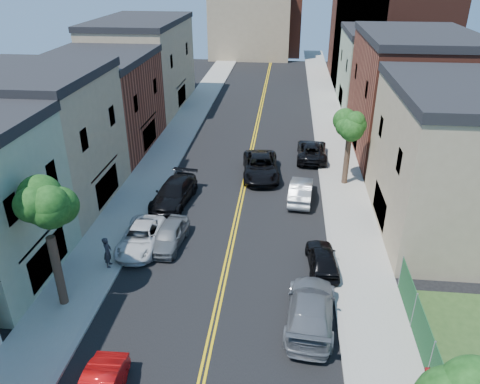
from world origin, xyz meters
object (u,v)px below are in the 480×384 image
(pedestrian_left, at_px, (108,252))
(grey_car_right, at_px, (311,309))
(silver_car_right, at_px, (301,191))
(pedestrian_right, at_px, (424,383))
(white_pickup, at_px, (141,237))
(dark_car_right_far, at_px, (312,151))
(black_car_right, at_px, (322,258))
(black_car_left, at_px, (174,193))
(grey_car_left, at_px, (169,235))
(black_suv_lane, at_px, (261,166))

(pedestrian_left, bearing_deg, grey_car_right, -114.31)
(silver_car_right, distance_m, pedestrian_right, 17.64)
(white_pickup, relative_size, dark_car_right_far, 0.89)
(silver_car_right, relative_size, pedestrian_left, 2.45)
(pedestrian_right, bearing_deg, dark_car_right_far, -102.98)
(black_car_right, height_order, pedestrian_left, pedestrian_left)
(black_car_left, distance_m, black_car_right, 12.46)
(black_car_right, bearing_deg, grey_car_left, -13.71)
(white_pickup, relative_size, black_car_left, 0.87)
(black_car_left, bearing_deg, black_suv_lane, 48.73)
(black_car_left, height_order, pedestrian_right, pedestrian_right)
(white_pickup, xyz_separation_m, grey_car_right, (10.17, -5.68, 0.14))
(white_pickup, distance_m, black_car_right, 11.06)
(grey_car_left, distance_m, black_suv_lane, 11.96)
(grey_car_left, xyz_separation_m, silver_car_right, (8.20, 6.95, 0.04))
(dark_car_right_far, bearing_deg, grey_car_right, 89.30)
(white_pickup, bearing_deg, black_car_left, 82.08)
(silver_car_right, bearing_deg, black_car_right, 102.35)
(dark_car_right_far, bearing_deg, pedestrian_left, 57.10)
(white_pickup, bearing_deg, grey_car_left, 11.39)
(black_suv_lane, bearing_deg, dark_car_right_far, 38.92)
(black_suv_lane, height_order, pedestrian_right, pedestrian_right)
(black_suv_lane, distance_m, pedestrian_left, 15.70)
(white_pickup, bearing_deg, black_suv_lane, 58.25)
(silver_car_right, height_order, black_suv_lane, black_suv_lane)
(grey_car_left, xyz_separation_m, dark_car_right_far, (9.30, 15.09, 0.05))
(grey_car_left, bearing_deg, black_car_left, 104.97)
(black_car_right, bearing_deg, black_car_left, -38.93)
(black_car_right, bearing_deg, grey_car_right, 75.07)
(black_car_right, distance_m, silver_car_right, 8.52)
(grey_car_left, bearing_deg, black_suv_lane, 70.25)
(grey_car_right, xyz_separation_m, pedestrian_left, (-11.37, 3.36, 0.27))
(black_car_left, height_order, silver_car_right, black_car_left)
(white_pickup, height_order, pedestrian_left, pedestrian_left)
(grey_car_left, relative_size, silver_car_right, 0.92)
(black_car_left, height_order, pedestrian_left, pedestrian_left)
(grey_car_left, relative_size, pedestrian_right, 2.69)
(black_car_left, bearing_deg, pedestrian_left, -96.16)
(black_car_right, bearing_deg, pedestrian_right, 107.58)
(white_pickup, height_order, dark_car_right_far, dark_car_right_far)
(white_pickup, xyz_separation_m, black_car_left, (0.71, 5.91, 0.14))
(black_car_left, height_order, dark_car_right_far, black_car_left)
(silver_car_right, xyz_separation_m, dark_car_right_far, (1.10, 8.13, 0.01))
(black_car_right, distance_m, pedestrian_left, 12.27)
(black_car_left, bearing_deg, grey_car_left, -72.97)
(pedestrian_left, bearing_deg, grey_car_left, -54.94)
(black_car_left, xyz_separation_m, grey_car_right, (9.45, -11.59, 0.00))
(grey_car_left, bearing_deg, white_pickup, -162.71)
(black_car_right, bearing_deg, white_pickup, -10.40)
(grey_car_right, distance_m, black_suv_lane, 17.28)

